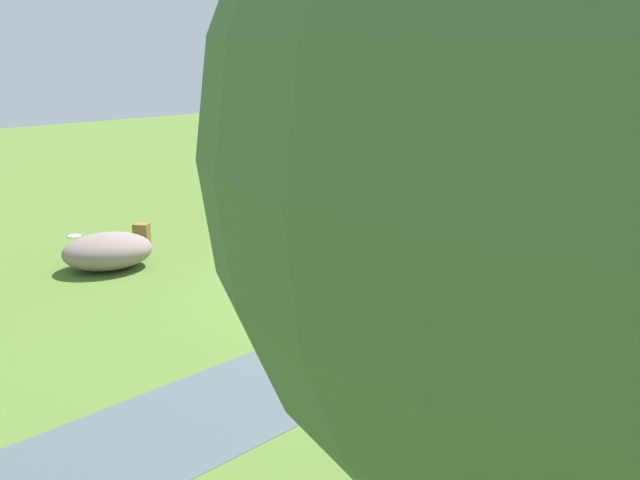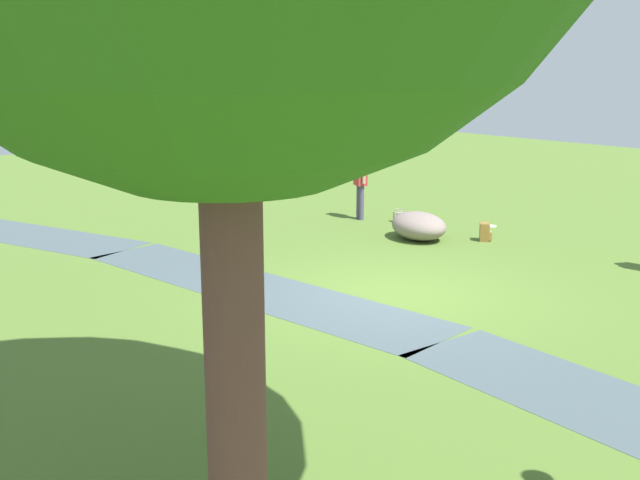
{
  "view_description": "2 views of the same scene",
  "coord_description": "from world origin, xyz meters",
  "views": [
    {
      "loc": [
        7.02,
        7.64,
        3.8
      ],
      "look_at": [
        1.06,
        0.33,
        1.09
      ],
      "focal_mm": 40.29,
      "sensor_mm": 36.0,
      "label": 1
    },
    {
      "loc": [
        -8.83,
        9.58,
        4.03
      ],
      "look_at": [
        0.51,
        1.26,
        1.08
      ],
      "focal_mm": 44.21,
      "sensor_mm": 36.0,
      "label": 2
    }
  ],
  "objects": [
    {
      "name": "young_tree_near_path",
      "position": [
        5.23,
        6.69,
        3.46
      ],
      "size": [
        2.21,
        2.21,
        4.62
      ],
      "color": "brown",
      "rests_on": "ground"
    },
    {
      "name": "man_near_boulder",
      "position": [
        -2.53,
        -4.94,
        1.0
      ],
      "size": [
        0.36,
        0.49,
        1.72
      ],
      "color": "beige",
      "rests_on": "ground"
    },
    {
      "name": "ground_plane",
      "position": [
        0.0,
        0.0,
        0.0
      ],
      "size": [
        48.0,
        48.0,
        0.0
      ],
      "primitive_type": "plane",
      "color": "#506E2B"
    },
    {
      "name": "footpath_segment_mid",
      "position": [
        1.96,
        1.57,
        0.0
      ],
      "size": [
        8.12,
        2.44,
        0.01
      ],
      "color": "#455359",
      "rests_on": "ground"
    },
    {
      "name": "frisbee_on_grass",
      "position": [
        2.24,
        -5.8,
        0.01
      ],
      "size": [
        0.25,
        0.25,
        0.02
      ],
      "color": "white",
      "rests_on": "ground"
    },
    {
      "name": "lawn_boulder",
      "position": [
        2.53,
        -3.5,
        0.3
      ],
      "size": [
        1.73,
        1.48,
        0.61
      ],
      "color": "gray",
      "rests_on": "ground"
    },
    {
      "name": "backpack_by_boulder",
      "position": [
        1.44,
        -4.47,
        0.19
      ],
      "size": [
        0.35,
        0.35,
        0.4
      ],
      "color": "olive",
      "rests_on": "ground"
    }
  ]
}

